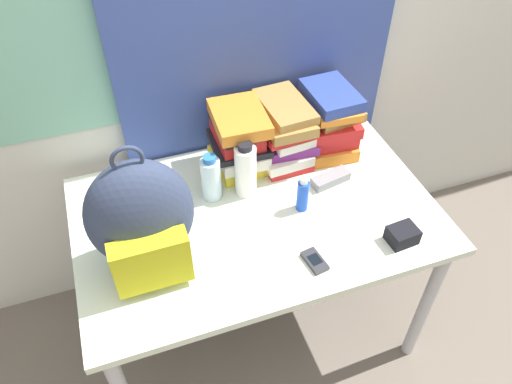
# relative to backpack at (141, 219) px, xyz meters

# --- Properties ---
(wall_back) EXTENTS (6.00, 0.06, 2.50)m
(wall_back) POSITION_rel_backpack_xyz_m (0.39, 0.58, 0.32)
(wall_back) COLOR beige
(wall_back) RESTS_ON ground_plane
(curtain_blue) EXTENTS (1.08, 0.04, 2.50)m
(curtain_blue) POSITION_rel_backpack_xyz_m (0.55, 0.52, 0.32)
(curtain_blue) COLOR #384C93
(curtain_blue) RESTS_ON ground_plane
(desk) EXTENTS (1.27, 0.81, 0.73)m
(desk) POSITION_rel_backpack_xyz_m (0.39, 0.09, -0.28)
(desk) COLOR silver
(desk) RESTS_ON ground_plane
(backpack) EXTENTS (0.33, 0.26, 0.47)m
(backpack) POSITION_rel_backpack_xyz_m (0.00, 0.00, 0.00)
(backpack) COLOR #2D3851
(backpack) RESTS_ON desk
(book_stack_left) EXTENTS (0.23, 0.25, 0.26)m
(book_stack_left) POSITION_rel_backpack_xyz_m (0.42, 0.34, -0.07)
(book_stack_left) COLOR yellow
(book_stack_left) RESTS_ON desk
(book_stack_center) EXTENTS (0.23, 0.28, 0.25)m
(book_stack_center) POSITION_rel_backpack_xyz_m (0.59, 0.34, -0.07)
(book_stack_center) COLOR red
(book_stack_center) RESTS_ON desk
(book_stack_right) EXTENTS (0.22, 0.27, 0.27)m
(book_stack_right) POSITION_rel_backpack_xyz_m (0.79, 0.34, -0.06)
(book_stack_right) COLOR orange
(book_stack_right) RESTS_ON desk
(water_bottle) EXTENTS (0.07, 0.07, 0.19)m
(water_bottle) POSITION_rel_backpack_xyz_m (0.27, 0.22, -0.11)
(water_bottle) COLOR silver
(water_bottle) RESTS_ON desk
(sports_bottle) EXTENTS (0.08, 0.08, 0.22)m
(sports_bottle) POSITION_rel_backpack_xyz_m (0.39, 0.20, -0.09)
(sports_bottle) COLOR white
(sports_bottle) RESTS_ON desk
(sunscreen_bottle) EXTENTS (0.04, 0.04, 0.15)m
(sunscreen_bottle) POSITION_rel_backpack_xyz_m (0.55, 0.05, -0.13)
(sunscreen_bottle) COLOR blue
(sunscreen_bottle) RESTS_ON desk
(cell_phone) EXTENTS (0.07, 0.10, 0.02)m
(cell_phone) POSITION_rel_backpack_xyz_m (0.50, -0.19, -0.19)
(cell_phone) COLOR #2D2D33
(cell_phone) RESTS_ON desk
(sunglasses_case) EXTENTS (0.16, 0.08, 0.04)m
(sunglasses_case) POSITION_rel_backpack_xyz_m (0.71, 0.14, -0.18)
(sunglasses_case) COLOR gray
(sunglasses_case) RESTS_ON desk
(camera_pouch) EXTENTS (0.10, 0.08, 0.06)m
(camera_pouch) POSITION_rel_backpack_xyz_m (0.81, -0.20, -0.17)
(camera_pouch) COLOR black
(camera_pouch) RESTS_ON desk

